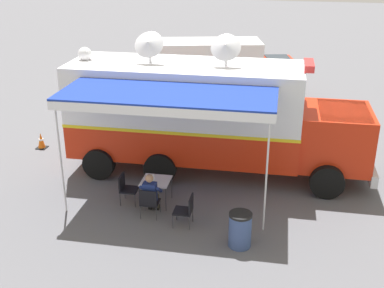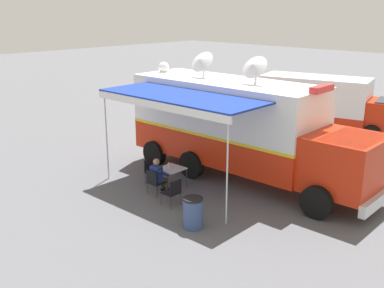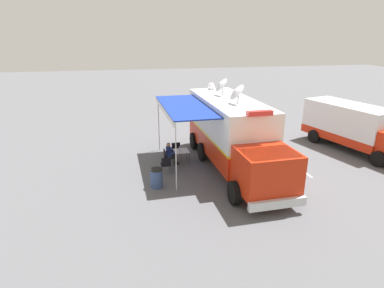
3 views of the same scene
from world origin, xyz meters
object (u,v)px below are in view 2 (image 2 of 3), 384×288
Objects in this scene: folding_chair_spare_by_truck at (173,191)px; traffic_cone at (142,135)px; support_truck at (325,104)px; seated_responder at (159,175)px; trash_bin at (193,213)px; water_bottle at (169,166)px; folding_chair_at_table at (154,180)px; command_truck at (241,126)px; folding_table at (171,170)px; folding_chair_beside_table at (152,169)px.

folding_chair_spare_by_truck is 7.47m from traffic_cone.
traffic_cone is at bearing -34.27° from support_truck.
seated_responder reaches higher than trash_bin.
folding_chair_spare_by_truck is at bearing 51.95° from water_bottle.
command_truck is at bearing 163.10° from folding_chair_at_table.
folding_chair_at_table is 0.96× the size of trash_bin.
folding_chair_beside_table reaches higher than folding_table.
folding_chair_at_table is at bearing 1.64° from seated_responder.
water_bottle is 0.39× the size of traffic_cone.
folding_chair_beside_table is at bearing -118.31° from seated_responder.
folding_chair_beside_table is at bearing -35.74° from command_truck.
seated_responder is at bearing -111.42° from trash_bin.
command_truck is at bearing 157.38° from water_bottle.
folding_chair_beside_table is at bearing -80.89° from folding_table.
folding_chair_at_table is 1.11m from folding_chair_beside_table.
water_bottle is at bearing -172.72° from seated_responder.
support_truck is (-12.17, -2.66, 0.93)m from trash_bin.
support_truck is (-7.52, 5.12, 1.11)m from traffic_cone.
trash_bin is (4.10, 1.56, -1.49)m from command_truck.
folding_table is at bearing 99.11° from folding_chair_beside_table.
traffic_cone is at bearing -126.27° from folding_chair_at_table.
water_bottle is 0.26× the size of folding_chair_at_table.
traffic_cone is (-4.02, -6.30, -0.23)m from folding_chair_spare_by_truck.
water_bottle reaches higher than traffic_cone.
support_truck is at bearing 175.79° from folding_chair_beside_table.
seated_responder is at bearing 55.07° from traffic_cone.
folding_chair_at_table is at bearing 0.50° from support_truck.
trash_bin is at bearing 20.82° from command_truck.
water_bottle is (2.57, -1.07, -1.11)m from command_truck.
support_truck is (-10.56, -0.06, 0.71)m from folding_table.
command_truck reaches higher than trash_bin.
folding_chair_at_table and folding_chair_spare_by_truck have the same top height.
folding_chair_at_table is (0.80, 0.04, -0.16)m from folding_table.
seated_responder is at bearing 7.28° from water_bottle.
command_truck is 7.64× the size of seated_responder.
water_bottle reaches higher than folding_chair_at_table.
trash_bin is at bearing 66.74° from folding_chair_beside_table.
folding_table is 1.42× the size of traffic_cone.
command_truck is 3.53m from folding_chair_beside_table.
trash_bin reaches higher than folding_chair_at_table.
folding_chair_spare_by_truck is 0.96× the size of trash_bin.
folding_table is at bearing -131.52° from folding_chair_spare_by_truck.
folding_chair_beside_table is 0.12× the size of support_truck.
command_truck is 3.72m from folding_chair_at_table.
command_truck is at bearing 7.74° from support_truck.
traffic_cone is at bearing -121.19° from water_bottle.
folding_table is at bearing -121.93° from trash_bin.
command_truck is 2.98m from folding_table.
command_truck is 16.48× the size of traffic_cone.
support_truck is (-11.17, -0.09, 0.73)m from seated_responder.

